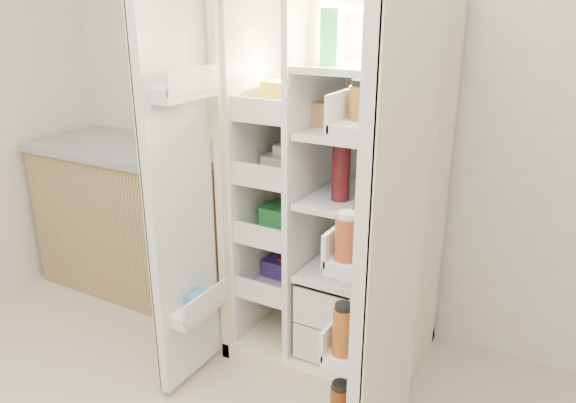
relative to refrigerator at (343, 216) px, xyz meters
The scene contains 5 objects.
wall_back 0.70m from the refrigerator, 103.79° to the left, with size 4.00×0.02×2.70m, color silver.
refrigerator is the anchor object (origin of this frame).
freezer_door 0.81m from the refrigerator, 130.41° to the right, with size 0.15×0.40×1.72m.
fridge_door 0.85m from the refrigerator, 56.19° to the right, with size 0.17×0.58×1.72m.
kitchen_counter 1.42m from the refrigerator, behind, with size 1.28×0.68×0.93m.
Camera 1 is at (1.09, -0.68, 1.72)m, focal length 34.00 mm.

